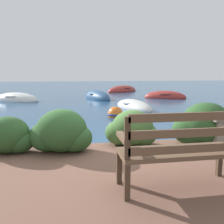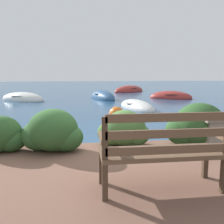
{
  "view_description": "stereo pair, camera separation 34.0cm",
  "coord_description": "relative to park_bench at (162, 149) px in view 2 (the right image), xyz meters",
  "views": [
    {
      "loc": [
        -0.66,
        -4.61,
        1.56
      ],
      "look_at": [
        0.66,
        3.07,
        0.32
      ],
      "focal_mm": 40.0,
      "sensor_mm": 36.0,
      "label": 1
    },
    {
      "loc": [
        -0.33,
        -4.66,
        1.56
      ],
      "look_at": [
        0.66,
        3.07,
        0.32
      ],
      "focal_mm": 40.0,
      "sensor_mm": 36.0,
      "label": 2
    }
  ],
  "objects": [
    {
      "name": "mooring_buoy",
      "position": [
        0.36,
        5.99,
        -0.61
      ],
      "size": [
        0.6,
        0.6,
        0.55
      ],
      "color": "orange",
      "rests_on": "ground_plane"
    },
    {
      "name": "park_bench",
      "position": [
        0.0,
        0.0,
        0.0
      ],
      "size": [
        1.41,
        0.48,
        0.93
      ],
      "rotation": [
        0.0,
        0.0,
        -0.1
      ],
      "color": "#433123",
      "rests_on": "patio_terrace"
    },
    {
      "name": "hedge_clump_left",
      "position": [
        -2.29,
        1.75,
        -0.22
      ],
      "size": [
        0.9,
        0.65,
        0.62
      ],
      "color": "#284C23",
      "rests_on": "patio_terrace"
    },
    {
      "name": "rowboat_outer",
      "position": [
        0.41,
        12.06,
        -0.63
      ],
      "size": [
        1.76,
        2.88,
        0.89
      ],
      "rotation": [
        0.0,
        0.0,
        1.89
      ],
      "color": "#2D517A",
      "rests_on": "ground_plane"
    },
    {
      "name": "rowboat_far",
      "position": [
        4.52,
        11.79,
        -0.63
      ],
      "size": [
        2.74,
        2.04,
        0.8
      ],
      "rotation": [
        0.0,
        0.0,
        5.88
      ],
      "color": "#9E2D28",
      "rests_on": "ground_plane"
    },
    {
      "name": "hedge_clump_far_right",
      "position": [
        1.23,
        1.62,
        -0.14
      ],
      "size": [
        1.17,
        0.84,
        0.8
      ],
      "color": "#284C23",
      "rests_on": "patio_terrace"
    },
    {
      "name": "rowboat_mid",
      "position": [
        -4.1,
        11.74,
        -0.63
      ],
      "size": [
        2.99,
        2.46,
        0.83
      ],
      "rotation": [
        0.0,
        0.0,
        5.74
      ],
      "color": "silver",
      "rests_on": "ground_plane"
    },
    {
      "name": "hedge_clump_centre",
      "position": [
        -1.4,
        1.66,
        -0.17
      ],
      "size": [
        1.08,
        0.77,
        0.73
      ],
      "color": "#2D5628",
      "rests_on": "patio_terrace"
    },
    {
      "name": "ground_plane",
      "position": [
        -0.58,
        2.05,
        -0.7
      ],
      "size": [
        80.0,
        80.0,
        0.0
      ],
      "color": "navy"
    },
    {
      "name": "rowboat_nearest",
      "position": [
        1.53,
        7.93,
        -0.65
      ],
      "size": [
        1.54,
        2.81,
        0.68
      ],
      "rotation": [
        0.0,
        0.0,
        1.82
      ],
      "color": "silver",
      "rests_on": "ground_plane"
    },
    {
      "name": "hedge_clump_right",
      "position": [
        -0.11,
        1.83,
        -0.2
      ],
      "size": [
        0.97,
        0.7,
        0.66
      ],
      "color": "#426B33",
      "rests_on": "patio_terrace"
    },
    {
      "name": "rowboat_distant",
      "position": [
        3.05,
        17.34,
        -0.63
      ],
      "size": [
        3.28,
        3.03,
        0.89
      ],
      "rotation": [
        0.0,
        0.0,
        3.83
      ],
      "color": "#9E2D28",
      "rests_on": "ground_plane"
    }
  ]
}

